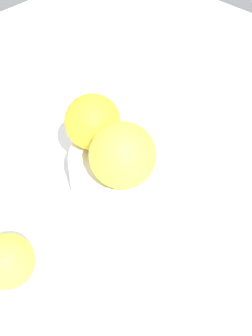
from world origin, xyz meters
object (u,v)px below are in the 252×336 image
object	(u,v)px
fruit_bowl	(126,172)
orange_in_bowl_0	(123,155)
orange_loose_0	(7,261)
orange_in_bowl_1	(93,122)

from	to	relation	value
fruit_bowl	orange_in_bowl_0	xyz separation A→B (cm)	(2.68, -3.34, 6.91)
fruit_bowl	orange_in_bowl_0	size ratio (longest dim) A/B	1.87
fruit_bowl	orange_loose_0	world-z (taller)	orange_loose_0
orange_loose_0	orange_in_bowl_0	bearing A→B (deg)	83.12
orange_in_bowl_0	orange_in_bowl_1	distance (cm)	7.73
fruit_bowl	orange_in_bowl_1	xyz separation A→B (cm)	(-4.75, -1.22, 6.54)
orange_in_bowl_0	orange_in_bowl_1	world-z (taller)	orange_in_bowl_0
orange_in_bowl_1	orange_loose_0	xyz separation A→B (cm)	(5.46, -18.47, -6.06)
fruit_bowl	orange_in_bowl_0	bearing A→B (deg)	-51.33
fruit_bowl	orange_loose_0	distance (cm)	19.71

